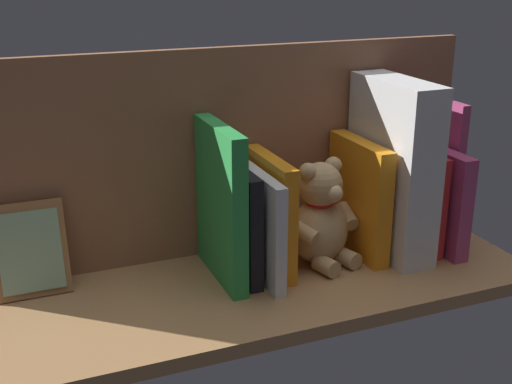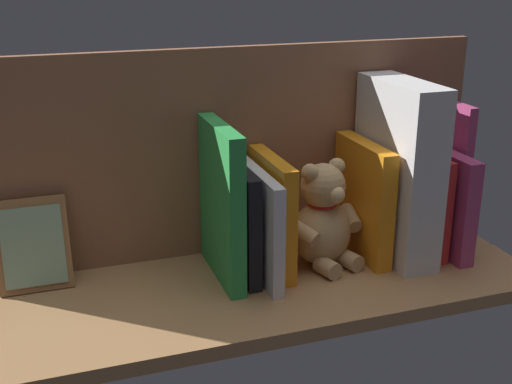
# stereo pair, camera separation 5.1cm
# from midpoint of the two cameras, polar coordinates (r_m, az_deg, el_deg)

# --- Properties ---
(ground_plane) EXTENTS (0.89, 0.32, 0.02)m
(ground_plane) POSITION_cam_midpoint_polar(r_m,az_deg,el_deg) (1.06, 1.38, -8.18)
(ground_plane) COLOR #A87A4C
(shelf_back_panel) EXTENTS (0.89, 0.02, 0.35)m
(shelf_back_panel) POSITION_cam_midpoint_polar(r_m,az_deg,el_deg) (1.12, -1.00, 3.41)
(shelf_back_panel) COLOR #976345
(shelf_back_panel) RESTS_ON ground_plane
(book_0) EXTENTS (0.02, 0.13, 0.25)m
(book_0) POSITION_cam_midpoint_polar(r_m,az_deg,el_deg) (1.23, 16.90, 1.71)
(book_0) COLOR #B23F72
(book_0) RESTS_ON ground_plane
(book_1) EXTENTS (0.03, 0.20, 0.18)m
(book_1) POSITION_cam_midpoint_polar(r_m,az_deg,el_deg) (1.20, 16.45, -0.52)
(book_1) COLOR #B23F72
(book_1) RESTS_ON ground_plane
(book_2) EXTENTS (0.02, 0.17, 0.18)m
(book_2) POSITION_cam_midpoint_polar(r_m,az_deg,el_deg) (1.19, 14.85, -0.59)
(book_2) COLOR red
(book_2) RESTS_ON ground_plane
(dictionary_thick_white) EXTENTS (0.06, 0.19, 0.30)m
(dictionary_thick_white) POSITION_cam_midpoint_polar(r_m,az_deg,el_deg) (1.13, 13.29, 1.82)
(dictionary_thick_white) COLOR silver
(dictionary_thick_white) RESTS_ON ground_plane
(book_3) EXTENTS (0.03, 0.17, 0.20)m
(book_3) POSITION_cam_midpoint_polar(r_m,az_deg,el_deg) (1.14, 10.40, -0.63)
(book_3) COLOR orange
(book_3) RESTS_ON ground_plane
(teddy_bear) EXTENTS (0.14, 0.13, 0.18)m
(teddy_bear) POSITION_cam_midpoint_polar(r_m,az_deg,el_deg) (1.10, 7.07, -2.35)
(teddy_bear) COLOR tan
(teddy_bear) RESTS_ON ground_plane
(book_4) EXTENTS (0.02, 0.16, 0.19)m
(book_4) POSITION_cam_midpoint_polar(r_m,az_deg,el_deg) (1.07, 2.71, -1.83)
(book_4) COLOR orange
(book_4) RESTS_ON ground_plane
(book_5) EXTENTS (0.02, 0.19, 0.17)m
(book_5) POSITION_cam_midpoint_polar(r_m,az_deg,el_deg) (1.05, 1.56, -2.65)
(book_5) COLOR silver
(book_5) RESTS_ON ground_plane
(book_6) EXTENTS (0.02, 0.16, 0.18)m
(book_6) POSITION_cam_midpoint_polar(r_m,az_deg,el_deg) (1.06, -0.08, -2.40)
(book_6) COLOR black
(book_6) RESTS_ON ground_plane
(book_7) EXTENTS (0.03, 0.17, 0.25)m
(book_7) POSITION_cam_midpoint_polar(r_m,az_deg,el_deg) (1.03, -1.56, -0.95)
(book_7) COLOR green
(book_7) RESTS_ON ground_plane
(picture_frame_leaning) EXTENTS (0.11, 0.05, 0.14)m
(picture_frame_leaning) POSITION_cam_midpoint_polar(r_m,az_deg,el_deg) (1.06, -17.25, -4.38)
(picture_frame_leaning) COLOR #9E6B3D
(picture_frame_leaning) RESTS_ON ground_plane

